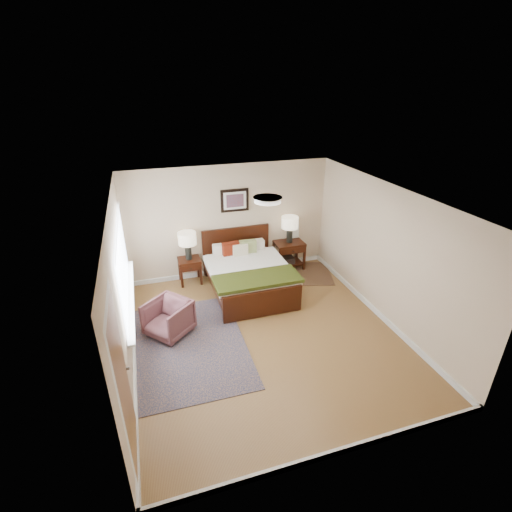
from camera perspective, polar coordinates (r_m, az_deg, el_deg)
name	(u,v)px	position (r m, az deg, el deg)	size (l,w,h in m)	color
floor	(266,334)	(6.72, 1.51, -11.87)	(5.00, 5.00, 0.00)	brown
back_wall	(230,221)	(8.24, -4.06, 5.38)	(4.50, 0.04, 2.50)	#CAB292
front_wall	(344,378)	(4.19, 13.42, -17.78)	(4.50, 0.04, 2.50)	#CAB292
left_wall	(121,293)	(5.79, -19.99, -5.40)	(0.04, 5.00, 2.50)	#CAB292
right_wall	(385,254)	(7.04, 19.23, 0.31)	(0.04, 5.00, 2.50)	#CAB292
ceiling	(268,197)	(5.57, 1.80, 9.04)	(4.50, 5.00, 0.02)	white
window	(124,264)	(6.35, -19.61, -1.23)	(0.11, 2.72, 1.32)	silver
door	(124,388)	(4.48, -19.64, -18.52)	(0.06, 1.00, 2.18)	silver
ceil_fixture	(268,199)	(5.58, 1.80, 8.70)	(0.44, 0.44, 0.08)	white
bed	(248,270)	(7.70, -1.27, -2.19)	(1.66, 2.01, 1.08)	#321607
wall_art	(235,200)	(8.09, -3.28, 8.53)	(0.62, 0.05, 0.50)	black
nightstand_left	(190,264)	(8.18, -10.19, -1.29)	(0.48, 0.43, 0.57)	#321607
nightstand_right	(289,253)	(8.74, 5.09, 0.54)	(0.67, 0.50, 0.66)	#321607
lamp_left	(187,240)	(7.96, -10.51, 2.37)	(0.38, 0.38, 0.61)	black
lamp_right	(290,224)	(8.48, 5.24, 4.88)	(0.38, 0.38, 0.61)	black
armchair	(168,318)	(6.71, -13.33, -9.31)	(0.68, 0.70, 0.64)	brown
rug_persian	(189,345)	(6.56, -10.31, -13.32)	(1.87, 2.64, 0.01)	#0C1F40
rug_navy	(314,273)	(8.72, 8.89, -2.65)	(0.76, 1.14, 0.01)	black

